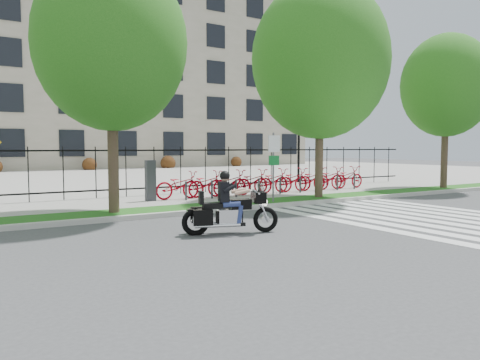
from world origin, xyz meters
TOP-DOWN VIEW (x-y plane):
  - ground at (0.00, 0.00)m, footprint 120.00×120.00m
  - curb at (0.00, 4.10)m, footprint 60.00×0.20m
  - grass_verge at (0.00, 4.95)m, footprint 60.00×1.50m
  - sidewalk at (0.00, 7.45)m, footprint 60.00×3.50m
  - plaza at (0.00, 25.00)m, footprint 80.00×34.00m
  - crosswalk_stripes at (4.83, 0.00)m, footprint 5.70×8.00m
  - iron_fence at (0.00, 9.20)m, footprint 30.00×0.06m
  - office_building at (0.00, 44.92)m, footprint 60.00×21.90m
  - lamp_post_right at (10.00, 12.00)m, footprint 1.06×0.70m
  - street_tree_1 at (-3.02, 4.95)m, footprint 4.53×4.53m
  - street_tree_2 at (5.23, 4.95)m, footprint 5.38×5.38m
  - street_tree_3 at (13.37, 4.95)m, footprint 4.33×4.33m
  - bike_share_station at (4.59, 7.20)m, footprint 11.18×0.89m
  - sign_pole_regulatory at (2.72, 4.58)m, footprint 0.50×0.09m
  - motorcycle_rider at (-1.45, 0.71)m, footprint 2.33×1.16m

SIDE VIEW (x-z plane):
  - ground at x=0.00m, z-range 0.00..0.00m
  - crosswalk_stripes at x=4.83m, z-range 0.00..0.01m
  - plaza at x=0.00m, z-range 0.00..0.10m
  - curb at x=0.00m, z-range 0.00..0.15m
  - grass_verge at x=0.00m, z-range 0.00..0.15m
  - sidewalk at x=0.00m, z-range 0.00..0.15m
  - motorcycle_rider at x=-1.45m, z-range -0.31..1.56m
  - bike_share_station at x=4.59m, z-range -0.07..1.43m
  - iron_fence at x=0.00m, z-range 0.15..2.15m
  - sign_pole_regulatory at x=2.72m, z-range 0.49..2.99m
  - lamp_post_right at x=10.00m, z-range 1.08..5.33m
  - street_tree_3 at x=13.37m, z-range 1.38..8.83m
  - street_tree_1 at x=-3.02m, z-range 1.36..9.02m
  - street_tree_2 at x=5.23m, z-range 1.29..9.77m
  - office_building at x=0.00m, z-range -0.11..20.04m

